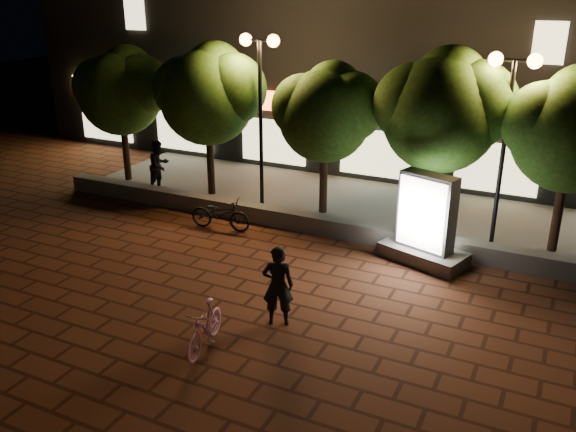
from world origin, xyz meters
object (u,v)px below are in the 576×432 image
Objects in this scene: ad_kiosk at (426,227)px; street_lamp_right at (510,101)px; scooter_parked at (220,214)px; tree_far_left at (122,88)px; street_lamp_left at (260,77)px; rider at (278,286)px; tree_right at (444,107)px; tree_mid at (328,109)px; tree_left at (210,91)px; pedestrian at (159,166)px; scooter_pink at (205,327)px; tree_far_right at (575,126)px.

street_lamp_right is at bearing 51.28° from ad_kiosk.
ad_kiosk is 1.31× the size of scooter_parked.
tree_far_left is at bearing 178.79° from street_lamp_right.
street_lamp_left is 4.18m from scooter_parked.
street_lamp_left reaches higher than tree_far_left.
rider is at bearing -114.50° from ad_kiosk.
street_lamp_left is at bearing -177.19° from tree_right.
rider is (1.57, -6.33, -2.34)m from tree_mid.
tree_left is 7.30m from tree_right.
street_lamp_left is (1.95, -0.26, 0.58)m from tree_left.
street_lamp_left is (-5.36, -0.26, 0.46)m from tree_right.
scooter_parked is 1.05× the size of pedestrian.
tree_right reaches higher than tree_mid.
tree_mid is at bearing 150.13° from ad_kiosk.
scooter_pink is at bearing -157.99° from scooter_parked.
tree_far_left is 0.91× the size of tree_right.
ad_kiosk is (3.53, -2.03, -2.28)m from tree_mid.
pedestrian is at bearing -176.60° from tree_right.
tree_left is 4.00m from tree_mid.
tree_mid is at bearing 7.31° from street_lamp_left.
tree_right reaches higher than rider.
tree_right is at bearing 0.00° from tree_far_left.
tree_far_right is 1.66m from street_lamp_right.
pedestrian is at bearing 54.63° from scooter_parked.
ad_kiosk is 4.73m from rider.
street_lamp_left reaches higher than tree_right.
tree_far_right is 8.58m from street_lamp_left.
tree_far_right reaches higher than tree_mid.
ad_kiosk is 6.40m from scooter_pink.
tree_right is at bearing 0.00° from tree_mid.
tree_far_left is 11.66m from scooter_pink.
tree_far_right is 8.40m from rider.
pedestrian reaches higher than rider.
tree_mid is 6.50m from tree_far_right.
rider is (-4.93, -6.33, -2.49)m from tree_far_right.
street_lamp_right is at bearing -170.39° from tree_far_right.
scooter_pink is (8.22, -7.76, -2.83)m from tree_far_left.
street_lamp_right is 11.13m from pedestrian.
tree_far_left is at bearing 58.01° from scooter_parked.
tree_far_right is 2.65× the size of scooter_parked.
tree_left is 2.85× the size of pedestrian.
rider is at bearing -76.04° from tree_mid.
tree_right reaches higher than ad_kiosk.
scooter_pink is at bearing -126.66° from tree_far_right.
tree_far_right is (14.00, 0.00, 0.08)m from tree_far_left.
street_lamp_right is at bearing -82.90° from pedestrian.
tree_far_right is 4.34m from ad_kiosk.
street_lamp_right is (7.00, 0.00, -0.13)m from street_lamp_left.
tree_left reaches higher than tree_far_right.
tree_mid is at bearing -98.88° from rider.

